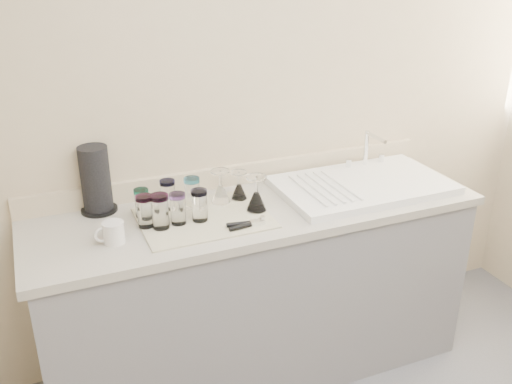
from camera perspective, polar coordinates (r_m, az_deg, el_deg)
name	(u,v)px	position (r m, az deg, el deg)	size (l,w,h in m)	color
room_envelope	(463,156)	(1.38, 19.95, 3.40)	(3.54, 3.50, 2.52)	#57575D
counter_unit	(258,291)	(2.80, 0.17, -9.84)	(2.06, 0.62, 0.90)	slate
sink_unit	(362,184)	(2.81, 10.59, 0.75)	(0.82, 0.50, 0.22)	white
dish_towel	(204,218)	(2.48, -5.23, -2.60)	(0.55, 0.42, 0.01)	beige
tumbler_teal	(142,203)	(2.49, -11.34, -1.06)	(0.06, 0.06, 0.13)	white
tumbler_cyan	(168,194)	(2.55, -8.80, -0.24)	(0.07, 0.07, 0.13)	white
tumbler_purple	(192,193)	(2.54, -6.40, -0.07)	(0.07, 0.07, 0.14)	white
tumbler_magenta	(160,211)	(2.38, -9.56, -1.91)	(0.07, 0.07, 0.15)	white
tumbler_blue	(178,208)	(2.41, -7.81, -1.64)	(0.07, 0.07, 0.14)	white
tumbler_lavender	(199,205)	(2.42, -5.67, -1.31)	(0.07, 0.07, 0.14)	white
tumbler_extra	(145,211)	(2.40, -11.04, -1.87)	(0.07, 0.07, 0.14)	white
goblet_back_left	(221,191)	(2.59, -3.55, 0.07)	(0.09, 0.09, 0.15)	white
goblet_back_right	(239,189)	(2.63, -1.71, 0.26)	(0.07, 0.07, 0.13)	white
goblet_front_right	(256,199)	(2.51, 0.04, -0.67)	(0.09, 0.09, 0.16)	white
can_opener	(246,224)	(2.38, -0.97, -3.24)	(0.16, 0.06, 0.02)	silver
white_mug	(113,233)	(2.33, -14.11, -3.96)	(0.12, 0.09, 0.09)	silver
paper_towel_roll	(96,180)	(2.58, -15.73, 1.13)	(0.16, 0.16, 0.30)	black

